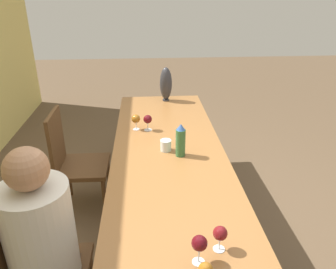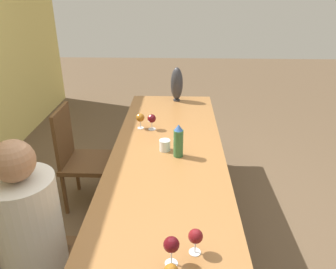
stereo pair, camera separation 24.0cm
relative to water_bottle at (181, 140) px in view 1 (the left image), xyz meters
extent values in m
plane|color=brown|center=(0.01, 0.08, -0.88)|extent=(14.00, 14.00, 0.00)
cube|color=#936033|center=(0.01, 0.08, -0.14)|extent=(2.72, 0.84, 0.04)
cylinder|color=#936033|center=(1.27, -0.24, -0.52)|extent=(0.07, 0.07, 0.72)
cylinder|color=#936033|center=(1.27, 0.40, -0.52)|extent=(0.07, 0.07, 0.72)
cylinder|color=#336638|center=(0.00, 0.00, -0.02)|extent=(0.07, 0.07, 0.20)
cone|color=#33599E|center=(0.00, 0.00, 0.11)|extent=(0.06, 0.06, 0.04)
cylinder|color=silver|center=(0.08, 0.10, -0.08)|extent=(0.08, 0.08, 0.08)
cylinder|color=#2D2D33|center=(1.22, 0.02, -0.11)|extent=(0.07, 0.07, 0.01)
ellipsoid|color=#2D2D33|center=(1.22, 0.02, 0.07)|extent=(0.13, 0.13, 0.34)
cylinder|color=silver|center=(-0.94, -0.08, -0.12)|extent=(0.06, 0.06, 0.00)
cylinder|color=silver|center=(-0.94, -0.08, -0.09)|extent=(0.01, 0.01, 0.07)
sphere|color=maroon|center=(-0.94, -0.08, -0.02)|extent=(0.07, 0.07, 0.07)
cylinder|color=silver|center=(0.47, 0.23, -0.12)|extent=(0.07, 0.07, 0.00)
cylinder|color=silver|center=(0.47, 0.23, -0.09)|extent=(0.01, 0.01, 0.07)
sphere|color=#510C14|center=(0.47, 0.23, -0.02)|extent=(0.07, 0.07, 0.07)
cylinder|color=silver|center=(-1.01, 0.02, -0.12)|extent=(0.06, 0.06, 0.00)
cylinder|color=silver|center=(-1.01, 0.02, -0.08)|extent=(0.01, 0.01, 0.08)
sphere|color=#510C14|center=(-1.01, 0.02, -0.01)|extent=(0.07, 0.07, 0.07)
cylinder|color=silver|center=(0.49, 0.33, -0.12)|extent=(0.06, 0.06, 0.00)
cylinder|color=silver|center=(0.49, 0.33, -0.09)|extent=(0.01, 0.01, 0.06)
sphere|color=#995B19|center=(0.49, 0.33, -0.02)|extent=(0.07, 0.07, 0.07)
cube|color=brown|center=(-0.72, 1.01, -0.19)|extent=(0.40, 0.03, 0.50)
cube|color=brown|center=(0.47, 0.81, -0.46)|extent=(0.44, 0.44, 0.04)
cube|color=brown|center=(0.47, 1.01, -0.19)|extent=(0.40, 0.03, 0.50)
cylinder|color=brown|center=(0.28, 0.62, -0.68)|extent=(0.04, 0.04, 0.40)
cylinder|color=brown|center=(0.66, 0.62, -0.68)|extent=(0.04, 0.04, 0.40)
cylinder|color=brown|center=(0.28, 1.00, -0.68)|extent=(0.04, 0.04, 0.40)
cylinder|color=brown|center=(0.66, 1.00, -0.68)|extent=(0.04, 0.04, 0.40)
cylinder|color=beige|center=(-0.72, 0.81, -0.16)|extent=(0.36, 0.36, 0.56)
sphere|color=#9E7051|center=(-0.72, 0.81, 0.23)|extent=(0.22, 0.22, 0.22)
camera|label=1|loc=(-2.10, 0.24, 1.03)|focal=35.00mm
camera|label=2|loc=(-2.10, 0.00, 1.03)|focal=35.00mm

